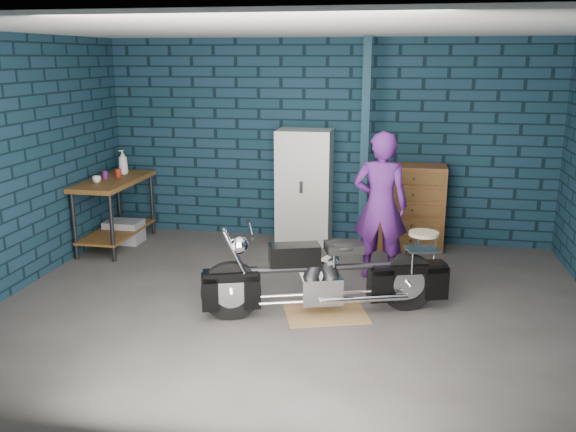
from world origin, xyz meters
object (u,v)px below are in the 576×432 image
(tool_chest, at_px, (412,207))
(shop_stool, at_px, (422,258))
(storage_bin, at_px, (124,232))
(person, at_px, (380,206))
(motorcycle, at_px, (327,270))
(workbench, at_px, (116,213))
(locker, at_px, (304,187))

(tool_chest, height_order, shop_stool, tool_chest)
(storage_bin, relative_size, tool_chest, 0.44)
(person, xyz_separation_m, shop_stool, (0.49, -0.13, -0.54))
(motorcycle, height_order, tool_chest, tool_chest)
(workbench, bearing_deg, locker, 14.39)
(workbench, height_order, locker, locker)
(workbench, relative_size, person, 0.83)
(storage_bin, relative_size, shop_stool, 0.81)
(person, bearing_deg, storage_bin, -11.90)
(person, distance_m, shop_stool, 0.74)
(person, xyz_separation_m, locker, (-1.05, 1.18, -0.07))
(person, distance_m, storage_bin, 3.60)
(motorcycle, xyz_separation_m, storage_bin, (-3.00, 1.88, -0.30))
(storage_bin, bearing_deg, motorcycle, -32.00)
(motorcycle, height_order, shop_stool, motorcycle)
(motorcycle, height_order, locker, locker)
(tool_chest, bearing_deg, person, -107.54)
(tool_chest, bearing_deg, storage_bin, -173.15)
(shop_stool, bearing_deg, workbench, 170.15)
(workbench, bearing_deg, motorcycle, -29.55)
(storage_bin, distance_m, locker, 2.53)
(person, bearing_deg, workbench, -9.25)
(workbench, relative_size, tool_chest, 1.27)
(motorcycle, bearing_deg, person, 50.48)
(workbench, distance_m, shop_stool, 4.03)
(storage_bin, height_order, locker, locker)
(locker, bearing_deg, person, -48.29)
(workbench, relative_size, locker, 0.91)
(shop_stool, bearing_deg, tool_chest, 95.00)
(motorcycle, relative_size, person, 1.23)
(motorcycle, relative_size, locker, 1.35)
(motorcycle, bearing_deg, shop_stool, 29.37)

